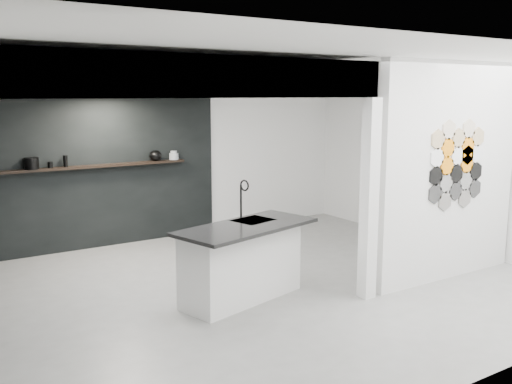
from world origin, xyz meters
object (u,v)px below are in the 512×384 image
(kitchen_island, at_px, (242,261))
(utensil_cup, at_px, (50,165))
(stockpot, at_px, (31,163))
(glass_bowl, at_px, (174,156))
(glass_vase, at_px, (174,155))
(kettle, at_px, (155,156))
(bottle_dark, at_px, (65,161))
(partition_panel, at_px, (450,172))

(kitchen_island, bearing_deg, utensil_cup, 99.61)
(stockpot, bearing_deg, kitchen_island, -62.42)
(glass_bowl, relative_size, glass_vase, 1.03)
(stockpot, bearing_deg, kettle, 0.00)
(glass_bowl, xyz_separation_m, utensil_cup, (-1.98, 0.00, -0.01))
(bottle_dark, bearing_deg, kettle, 0.00)
(stockpot, relative_size, kettle, 1.02)
(partition_panel, relative_size, kitchen_island, 1.52)
(kettle, relative_size, glass_vase, 1.37)
(kitchen_island, bearing_deg, stockpot, 103.48)
(partition_panel, xyz_separation_m, glass_vase, (-2.08, 3.87, -0.01))
(partition_panel, distance_m, bottle_dark, 5.44)
(partition_panel, xyz_separation_m, utensil_cup, (-4.05, 3.87, -0.04))
(partition_panel, bearing_deg, glass_vase, 118.23)
(kettle, xyz_separation_m, utensil_cup, (-1.65, 0.00, -0.04))
(kitchen_island, relative_size, bottle_dark, 10.84)
(stockpot, distance_m, glass_bowl, 2.24)
(kitchen_island, relative_size, kettle, 9.15)
(partition_panel, relative_size, glass_bowl, 18.36)
(kitchen_island, xyz_separation_m, stockpot, (-1.63, 3.12, 0.94))
(glass_vase, bearing_deg, stockpot, 180.00)
(stockpot, distance_m, utensil_cup, 0.26)
(partition_panel, bearing_deg, kitchen_island, 164.50)
(kitchen_island, xyz_separation_m, bottle_dark, (-1.15, 3.12, 0.94))
(stockpot, bearing_deg, partition_panel, -41.87)
(partition_panel, relative_size, stockpot, 13.59)
(bottle_dark, xyz_separation_m, utensil_cup, (-0.22, 0.00, -0.04))
(glass_bowl, distance_m, utensil_cup, 1.98)
(glass_bowl, bearing_deg, stockpot, 180.00)
(stockpot, bearing_deg, glass_bowl, 0.00)
(kitchen_island, distance_m, stockpot, 3.64)
(glass_vase, distance_m, utensil_cup, 1.98)
(bottle_dark, bearing_deg, glass_bowl, 0.00)
(glass_bowl, relative_size, utensil_cup, 1.69)
(stockpot, xyz_separation_m, glass_bowl, (2.24, 0.00, -0.03))
(partition_panel, height_order, stockpot, partition_panel)
(kettle, height_order, glass_bowl, kettle)
(kettle, distance_m, glass_bowl, 0.33)
(kettle, distance_m, glass_vase, 0.32)
(glass_bowl, bearing_deg, bottle_dark, 180.00)
(glass_bowl, bearing_deg, kettle, 180.00)
(glass_vase, relative_size, utensil_cup, 1.64)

